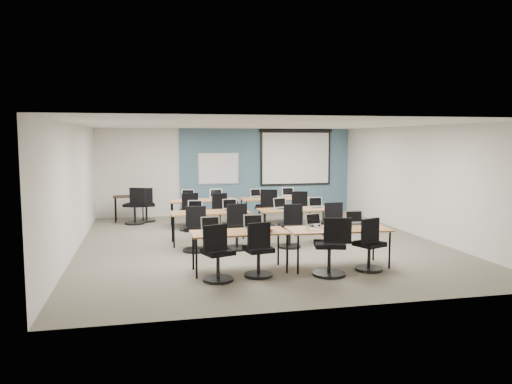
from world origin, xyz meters
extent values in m
cube|color=#6B6354|center=(0.00, 0.00, 0.00)|extent=(8.00, 9.00, 0.02)
cube|color=white|center=(0.00, 0.00, 2.70)|extent=(8.00, 9.00, 0.02)
cube|color=beige|center=(0.00, 4.50, 1.35)|extent=(8.00, 0.04, 2.70)
cube|color=beige|center=(0.00, -4.50, 1.35)|extent=(8.00, 0.04, 2.70)
cube|color=beige|center=(-4.00, 0.00, 1.35)|extent=(0.04, 9.00, 2.70)
cube|color=beige|center=(4.00, 0.00, 1.35)|extent=(0.04, 9.00, 2.70)
cube|color=#3D5977|center=(1.25, 4.47, 1.35)|extent=(5.50, 0.04, 2.70)
cube|color=silver|center=(-0.30, 4.43, 1.45)|extent=(1.28, 0.02, 0.98)
cube|color=white|center=(-0.30, 4.42, 1.45)|extent=(1.20, 0.02, 0.90)
cube|color=black|center=(2.20, 4.41, 1.80)|extent=(2.32, 0.03, 1.82)
cube|color=white|center=(2.20, 4.40, 1.76)|extent=(2.20, 0.02, 1.62)
cylinder|color=black|center=(2.20, 4.40, 2.64)|extent=(2.40, 0.10, 0.10)
cube|color=brown|center=(-0.90, -2.29, 0.71)|extent=(1.73, 0.72, 0.03)
cylinder|color=black|center=(-1.71, -2.59, 0.35)|extent=(0.04, 0.04, 0.70)
cylinder|color=black|center=(-0.10, -2.59, 0.35)|extent=(0.04, 0.04, 0.70)
cylinder|color=black|center=(-1.71, -1.99, 0.35)|extent=(0.04, 0.04, 0.70)
cylinder|color=black|center=(-0.10, -1.99, 0.35)|extent=(0.04, 0.04, 0.70)
cube|color=brown|center=(0.95, -2.37, 0.71)|extent=(1.88, 0.78, 0.03)
cylinder|color=black|center=(0.07, -2.70, 0.35)|extent=(0.04, 0.04, 0.70)
cylinder|color=black|center=(1.83, -2.70, 0.35)|extent=(0.04, 0.04, 0.70)
cylinder|color=black|center=(0.07, -2.04, 0.35)|extent=(0.04, 0.04, 0.70)
cylinder|color=black|center=(1.83, -2.04, 0.35)|extent=(0.04, 0.04, 0.70)
cube|color=brown|center=(-1.11, 0.26, 0.71)|extent=(1.79, 0.75, 0.03)
cylinder|color=black|center=(-1.95, -0.05, 0.35)|extent=(0.04, 0.04, 0.70)
cylinder|color=black|center=(-0.28, -0.05, 0.35)|extent=(0.04, 0.04, 0.70)
cylinder|color=black|center=(-1.95, 0.57, 0.35)|extent=(0.04, 0.04, 0.70)
cylinder|color=black|center=(-0.28, 0.57, 0.35)|extent=(0.04, 0.04, 0.70)
cube|color=#A67833|center=(0.93, 0.27, 0.71)|extent=(1.74, 0.73, 0.03)
cylinder|color=black|center=(0.12, -0.03, 0.35)|extent=(0.04, 0.04, 0.70)
cylinder|color=black|center=(1.74, -0.03, 0.35)|extent=(0.04, 0.04, 0.70)
cylinder|color=black|center=(0.12, 0.58, 0.35)|extent=(0.04, 0.04, 0.70)
cylinder|color=black|center=(1.74, 0.58, 0.35)|extent=(0.04, 0.04, 0.70)
cube|color=olive|center=(-0.99, 2.49, 0.71)|extent=(1.85, 0.77, 0.03)
cylinder|color=black|center=(-1.85, 2.16, 0.35)|extent=(0.04, 0.04, 0.70)
cylinder|color=black|center=(-0.12, 2.16, 0.35)|extent=(0.04, 0.04, 0.70)
cylinder|color=black|center=(-1.85, 2.81, 0.35)|extent=(0.04, 0.04, 0.70)
cylinder|color=black|center=(-0.12, 2.81, 0.35)|extent=(0.04, 0.04, 0.70)
cube|color=#AA6A3C|center=(1.01, 2.43, 0.71)|extent=(1.92, 0.80, 0.03)
cylinder|color=black|center=(0.11, 2.09, 0.35)|extent=(0.04, 0.04, 0.70)
cylinder|color=black|center=(1.91, 2.09, 0.35)|extent=(0.04, 0.04, 0.70)
cylinder|color=black|center=(0.11, 2.77, 0.35)|extent=(0.04, 0.04, 0.70)
cylinder|color=black|center=(1.91, 2.77, 0.35)|extent=(0.04, 0.04, 0.70)
cube|color=#B5B5B5|center=(-1.40, -2.23, 0.74)|extent=(0.34, 0.25, 0.02)
cube|color=black|center=(-1.40, -2.25, 0.75)|extent=(0.29, 0.15, 0.00)
cube|color=#B5B5B5|center=(-1.40, -2.09, 0.87)|extent=(0.34, 0.06, 0.24)
cube|color=black|center=(-1.40, -2.10, 0.87)|extent=(0.30, 0.05, 0.19)
ellipsoid|color=white|center=(-1.30, -2.32, 0.74)|extent=(0.06, 0.10, 0.03)
cylinder|color=black|center=(-1.37, -2.80, 0.03)|extent=(0.52, 0.52, 0.05)
cylinder|color=black|center=(-1.37, -2.80, 0.23)|extent=(0.06, 0.06, 0.46)
cube|color=black|center=(-1.37, -2.80, 0.50)|extent=(0.46, 0.46, 0.08)
cube|color=black|center=(-1.44, -3.00, 0.78)|extent=(0.42, 0.06, 0.44)
cube|color=#A0A0AB|center=(-0.60, -2.21, 0.74)|extent=(0.36, 0.26, 0.02)
cube|color=black|center=(-0.60, -2.23, 0.75)|extent=(0.30, 0.15, 0.00)
cube|color=#A0A0AB|center=(-0.60, -2.07, 0.88)|extent=(0.36, 0.07, 0.25)
cube|color=black|center=(-0.60, -2.08, 0.88)|extent=(0.31, 0.05, 0.20)
ellipsoid|color=white|center=(-0.26, -2.23, 0.74)|extent=(0.08, 0.10, 0.03)
cylinder|color=black|center=(-0.64, -2.68, 0.03)|extent=(0.50, 0.50, 0.05)
cylinder|color=black|center=(-0.64, -2.68, 0.22)|extent=(0.06, 0.06, 0.44)
cube|color=black|center=(-0.64, -2.68, 0.48)|extent=(0.44, 0.44, 0.08)
cube|color=black|center=(-0.68, -2.88, 0.76)|extent=(0.40, 0.06, 0.44)
cube|color=#BBBBC4|center=(0.59, -2.12, 0.74)|extent=(0.31, 0.23, 0.02)
cube|color=black|center=(0.59, -2.14, 0.75)|extent=(0.26, 0.13, 0.00)
cube|color=#BBBBC4|center=(0.59, -2.00, 0.86)|extent=(0.31, 0.06, 0.22)
cube|color=black|center=(0.59, -2.00, 0.86)|extent=(0.27, 0.04, 0.18)
ellipsoid|color=white|center=(0.69, -2.33, 0.74)|extent=(0.08, 0.11, 0.04)
cylinder|color=black|center=(0.58, -2.89, 0.03)|extent=(0.58, 0.58, 0.05)
cylinder|color=black|center=(0.58, -2.89, 0.26)|extent=(0.06, 0.06, 0.51)
cube|color=black|center=(0.58, -2.89, 0.55)|extent=(0.51, 0.51, 0.08)
cube|color=black|center=(0.64, -3.11, 0.83)|extent=(0.47, 0.06, 0.44)
cube|color=silver|center=(1.44, -2.11, 0.74)|extent=(0.35, 0.25, 0.02)
cube|color=black|center=(1.44, -2.13, 0.75)|extent=(0.30, 0.15, 0.00)
cube|color=silver|center=(1.44, -1.98, 0.87)|extent=(0.35, 0.06, 0.24)
cube|color=black|center=(1.44, -1.98, 0.87)|extent=(0.31, 0.05, 0.20)
ellipsoid|color=white|center=(1.58, -2.23, 0.74)|extent=(0.08, 0.11, 0.04)
cylinder|color=black|center=(1.41, -2.72, 0.03)|extent=(0.51, 0.51, 0.05)
cylinder|color=black|center=(1.41, -2.72, 0.22)|extent=(0.06, 0.06, 0.45)
cube|color=black|center=(1.41, -2.72, 0.49)|extent=(0.45, 0.45, 0.08)
cube|color=black|center=(1.33, -2.91, 0.77)|extent=(0.41, 0.06, 0.44)
cube|color=#B9B9C0|center=(-1.43, 0.28, 0.74)|extent=(0.33, 0.24, 0.02)
cube|color=black|center=(-1.43, 0.26, 0.75)|extent=(0.28, 0.14, 0.00)
cube|color=#B9B9C0|center=(-1.43, 0.42, 0.87)|extent=(0.33, 0.06, 0.23)
cube|color=black|center=(-1.43, 0.41, 0.87)|extent=(0.29, 0.04, 0.19)
ellipsoid|color=white|center=(-1.31, 0.09, 0.74)|extent=(0.06, 0.10, 0.03)
cylinder|color=black|center=(-1.53, -0.51, 0.03)|extent=(0.52, 0.52, 0.05)
cylinder|color=black|center=(-1.53, -0.51, 0.23)|extent=(0.06, 0.06, 0.46)
cube|color=black|center=(-1.53, -0.51, 0.50)|extent=(0.46, 0.46, 0.08)
cube|color=black|center=(-1.53, -0.72, 0.78)|extent=(0.42, 0.06, 0.44)
cube|color=#B3B3B3|center=(-0.62, 0.33, 0.74)|extent=(0.34, 0.25, 0.02)
cube|color=black|center=(-0.62, 0.31, 0.75)|extent=(0.29, 0.14, 0.00)
cube|color=#B3B3B3|center=(-0.62, 0.46, 0.87)|extent=(0.34, 0.06, 0.23)
cube|color=black|center=(-0.62, 0.45, 0.87)|extent=(0.30, 0.04, 0.19)
ellipsoid|color=white|center=(-0.28, 0.18, 0.74)|extent=(0.07, 0.10, 0.03)
cylinder|color=black|center=(-0.62, -0.49, 0.03)|extent=(0.54, 0.54, 0.05)
cylinder|color=black|center=(-0.62, -0.49, 0.24)|extent=(0.06, 0.06, 0.48)
cube|color=black|center=(-0.62, -0.49, 0.52)|extent=(0.48, 0.48, 0.08)
cube|color=black|center=(-0.66, -0.71, 0.80)|extent=(0.44, 0.06, 0.44)
cube|color=silver|center=(0.58, 0.25, 0.74)|extent=(0.34, 0.25, 0.02)
cube|color=black|center=(0.58, 0.23, 0.75)|extent=(0.29, 0.15, 0.00)
cube|color=silver|center=(0.58, 0.39, 0.87)|extent=(0.34, 0.06, 0.24)
cube|color=black|center=(0.58, 0.38, 0.87)|extent=(0.30, 0.05, 0.19)
ellipsoid|color=white|center=(0.79, 0.05, 0.74)|extent=(0.07, 0.11, 0.04)
cylinder|color=black|center=(0.54, -0.57, 0.03)|extent=(0.50, 0.50, 0.05)
cylinder|color=black|center=(0.54, -0.57, 0.22)|extent=(0.06, 0.06, 0.45)
cube|color=black|center=(0.54, -0.57, 0.49)|extent=(0.45, 0.45, 0.08)
cube|color=black|center=(0.55, -0.78, 0.77)|extent=(0.41, 0.06, 0.44)
cube|color=#B8B8BA|center=(1.47, 0.26, 0.74)|extent=(0.33, 0.24, 0.02)
cube|color=black|center=(1.47, 0.24, 0.75)|extent=(0.28, 0.14, 0.00)
cube|color=#B8B8BA|center=(1.47, 0.39, 0.87)|extent=(0.33, 0.06, 0.23)
cube|color=black|center=(1.47, 0.39, 0.87)|extent=(0.29, 0.04, 0.19)
ellipsoid|color=white|center=(1.73, 0.07, 0.74)|extent=(0.07, 0.10, 0.03)
cylinder|color=black|center=(1.51, -0.50, 0.03)|extent=(0.50, 0.50, 0.05)
cylinder|color=black|center=(1.51, -0.50, 0.22)|extent=(0.06, 0.06, 0.45)
cube|color=black|center=(1.51, -0.50, 0.49)|extent=(0.45, 0.45, 0.08)
cube|color=black|center=(1.51, -0.70, 0.77)|extent=(0.41, 0.06, 0.44)
cube|color=silver|center=(-1.40, 2.65, 0.74)|extent=(0.35, 0.26, 0.02)
cube|color=black|center=(-1.40, 2.63, 0.75)|extent=(0.30, 0.15, 0.00)
cube|color=silver|center=(-1.40, 2.79, 0.87)|extent=(0.35, 0.06, 0.24)
cube|color=black|center=(-1.40, 2.78, 0.87)|extent=(0.31, 0.05, 0.20)
ellipsoid|color=white|center=(-1.14, 2.54, 0.74)|extent=(0.08, 0.11, 0.03)
cylinder|color=black|center=(-1.43, 2.00, 0.03)|extent=(0.52, 0.52, 0.05)
cylinder|color=black|center=(-1.43, 2.00, 0.23)|extent=(0.06, 0.06, 0.46)
cube|color=black|center=(-1.43, 2.00, 0.50)|extent=(0.46, 0.46, 0.08)
cube|color=black|center=(-1.42, 1.79, 0.78)|extent=(0.42, 0.06, 0.44)
cube|color=#9D9DA8|center=(-0.61, 2.68, 0.74)|extent=(0.34, 0.25, 0.02)
cube|color=black|center=(-0.61, 2.66, 0.75)|extent=(0.29, 0.15, 0.00)
cube|color=#9D9DA8|center=(-0.61, 2.81, 0.87)|extent=(0.34, 0.06, 0.24)
cube|color=black|center=(-0.61, 2.80, 0.87)|extent=(0.30, 0.04, 0.19)
ellipsoid|color=white|center=(-0.27, 2.45, 0.74)|extent=(0.07, 0.11, 0.04)
cylinder|color=black|center=(-0.63, 1.98, 0.03)|extent=(0.49, 0.49, 0.05)
cylinder|color=black|center=(-0.63, 1.98, 0.22)|extent=(0.06, 0.06, 0.44)
cube|color=black|center=(-0.63, 1.98, 0.48)|extent=(0.44, 0.44, 0.08)
cube|color=black|center=(-0.66, 1.79, 0.76)|extent=(0.40, 0.06, 0.44)
cube|color=silver|center=(0.51, 2.61, 0.74)|extent=(0.32, 0.23, 0.02)
cube|color=black|center=(0.51, 2.59, 0.75)|extent=(0.27, 0.14, 0.00)
cube|color=silver|center=(0.51, 2.74, 0.86)|extent=(0.32, 0.06, 0.22)
cube|color=black|center=(0.51, 2.73, 0.86)|extent=(0.28, 0.04, 0.18)
ellipsoid|color=white|center=(0.75, 2.56, 0.74)|extent=(0.07, 0.10, 0.03)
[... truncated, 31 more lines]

